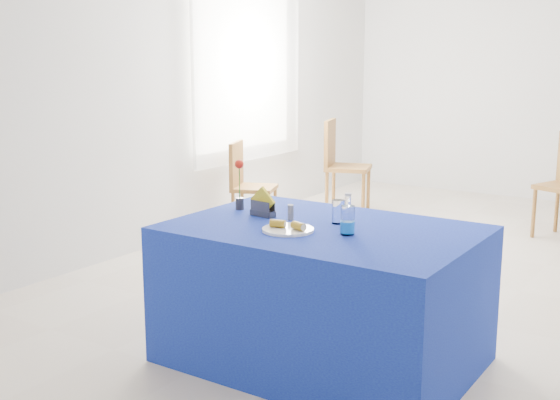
# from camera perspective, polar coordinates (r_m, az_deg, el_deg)

# --- Properties ---
(floor) EXTENTS (7.00, 7.00, 0.00)m
(floor) POSITION_cam_1_polar(r_m,az_deg,el_deg) (5.51, 13.31, -6.19)
(floor) COLOR beige
(floor) RESTS_ON ground
(room_shell) EXTENTS (7.00, 7.00, 7.00)m
(room_shell) POSITION_cam_1_polar(r_m,az_deg,el_deg) (5.26, 14.21, 12.30)
(room_shell) COLOR silver
(room_shell) RESTS_ON ground
(window_pane) EXTENTS (0.04, 1.50, 1.60)m
(window_pane) POSITION_cam_1_polar(r_m,az_deg,el_deg) (7.14, -2.93, 10.74)
(window_pane) COLOR white
(window_pane) RESTS_ON room_shell
(curtain) EXTENTS (0.04, 1.75, 1.85)m
(curtain) POSITION_cam_1_polar(r_m,az_deg,el_deg) (7.10, -2.46, 10.74)
(curtain) COLOR white
(curtain) RESTS_ON room_shell
(plate) EXTENTS (0.27, 0.27, 0.01)m
(plate) POSITION_cam_1_polar(r_m,az_deg,el_deg) (3.64, 0.65, -2.42)
(plate) COLOR white
(plate) RESTS_ON blue_table
(drinking_glass) EXTENTS (0.07, 0.07, 0.13)m
(drinking_glass) POSITION_cam_1_polar(r_m,az_deg,el_deg) (3.81, 4.76, -0.96)
(drinking_glass) COLOR white
(drinking_glass) RESTS_ON blue_table
(salt_shaker) EXTENTS (0.03, 0.03, 0.08)m
(salt_shaker) POSITION_cam_1_polar(r_m,az_deg,el_deg) (3.89, 0.86, -0.98)
(salt_shaker) COLOR gray
(salt_shaker) RESTS_ON blue_table
(pepper_shaker) EXTENTS (0.03, 0.03, 0.08)m
(pepper_shaker) POSITION_cam_1_polar(r_m,az_deg,el_deg) (3.89, 0.88, -1.02)
(pepper_shaker) COLOR slate
(pepper_shaker) RESTS_ON blue_table
(blue_table) EXTENTS (1.60, 1.10, 0.76)m
(blue_table) POSITION_cam_1_polar(r_m,az_deg,el_deg) (3.85, 3.48, -7.68)
(blue_table) COLOR navy
(blue_table) RESTS_ON floor
(water_bottle) EXTENTS (0.07, 0.07, 0.21)m
(water_bottle) POSITION_cam_1_polar(r_m,az_deg,el_deg) (3.58, 5.51, -1.71)
(water_bottle) COLOR silver
(water_bottle) RESTS_ON blue_table
(napkin_holder) EXTENTS (0.16, 0.08, 0.17)m
(napkin_holder) POSITION_cam_1_polar(r_m,az_deg,el_deg) (3.98, -1.40, -0.63)
(napkin_holder) COLOR #36363B
(napkin_holder) RESTS_ON blue_table
(rose_vase) EXTENTS (0.05, 0.05, 0.30)m
(rose_vase) POSITION_cam_1_polar(r_m,az_deg,el_deg) (4.14, -3.31, 1.22)
(rose_vase) COLOR #242429
(rose_vase) RESTS_ON blue_table
(chair_win_a) EXTENTS (0.50, 0.50, 0.87)m
(chair_win_a) POSITION_cam_1_polar(r_m,az_deg,el_deg) (6.65, -2.76, 1.60)
(chair_win_a) COLOR #97632B
(chair_win_a) RESTS_ON floor
(chair_win_b) EXTENTS (0.57, 0.57, 1.00)m
(chair_win_b) POSITION_cam_1_polar(r_m,az_deg,el_deg) (7.48, 4.90, 3.28)
(chair_win_b) COLOR #97632B
(chair_win_b) RESTS_ON floor
(banana_pieces) EXTENTS (0.21, 0.08, 0.04)m
(banana_pieces) POSITION_cam_1_polar(r_m,az_deg,el_deg) (3.63, 0.68, -2.03)
(banana_pieces) COLOR yellow
(banana_pieces) RESTS_ON plate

